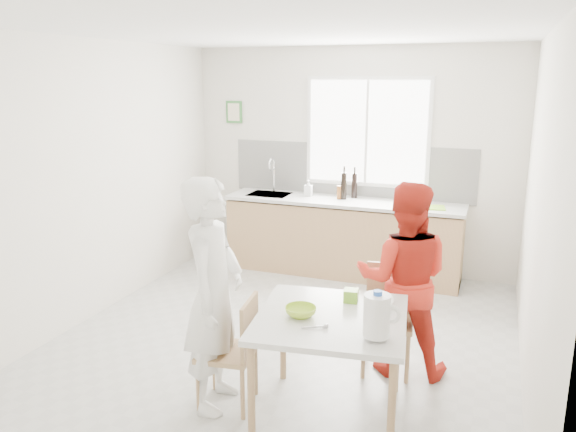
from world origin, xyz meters
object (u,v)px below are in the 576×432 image
object	(u,v)px
bowl_green	(301,311)
wine_bottle_b	(354,185)
bowl_white	(379,302)
chair_left	(235,347)
chair_far	(388,313)
dining_table	(331,327)
person_red	(404,279)
wine_bottle_a	(344,186)
milk_jug	(378,315)
person_white	(214,295)

from	to	relation	value
bowl_green	wine_bottle_b	bearing A→B (deg)	97.73
bowl_green	bowl_white	bearing A→B (deg)	38.71
bowl_white	chair_left	bearing A→B (deg)	-158.04
chair_far	bowl_white	xyz separation A→B (m)	(0.03, -0.57, 0.32)
chair_left	bowl_white	distance (m)	1.07
dining_table	person_red	xyz separation A→B (m)	(0.35, 0.84, 0.09)
chair_left	bowl_green	distance (m)	0.60
dining_table	chair_far	size ratio (longest dim) A/B	1.30
dining_table	wine_bottle_b	size ratio (longest dim) A/B	3.74
bowl_green	wine_bottle_a	bearing A→B (deg)	99.83
person_red	milk_jug	distance (m)	1.08
dining_table	wine_bottle_a	xyz separation A→B (m)	(-0.72, 2.97, 0.39)
chair_far	milk_jug	distance (m)	1.19
bowl_green	milk_jug	size ratio (longest dim) A/B	0.72
person_red	bowl_white	distance (m)	0.56
bowl_green	wine_bottle_a	distance (m)	3.11
milk_jug	bowl_green	bearing A→B (deg)	156.26
chair_left	wine_bottle_b	bearing A→B (deg)	171.20
person_white	bowl_green	world-z (taller)	person_white
dining_table	wine_bottle_b	world-z (taller)	wine_bottle_b
milk_jug	wine_bottle_b	world-z (taller)	wine_bottle_b
dining_table	wine_bottle_a	distance (m)	3.08
chair_left	wine_bottle_a	xyz separation A→B (m)	(-0.04, 3.07, 0.62)
bowl_green	person_white	bearing A→B (deg)	-176.74
chair_far	person_red	size ratio (longest dim) A/B	0.55
person_red	milk_jug	bearing A→B (deg)	82.85
milk_jug	wine_bottle_a	size ratio (longest dim) A/B	0.92
person_white	person_red	xyz separation A→B (m)	(1.18, 0.95, -0.06)
chair_left	chair_far	bearing A→B (deg)	128.17
wine_bottle_a	bowl_green	bearing A→B (deg)	-80.17
person_white	bowl_green	distance (m)	0.64
chair_far	bowl_white	world-z (taller)	chair_far
chair_left	milk_jug	bearing A→B (deg)	74.50
wine_bottle_a	chair_far	bearing A→B (deg)	-65.69
wine_bottle_a	person_white	bearing A→B (deg)	-92.03
person_white	chair_far	bearing A→B (deg)	-55.50
chair_far	wine_bottle_a	bearing A→B (deg)	106.55
dining_table	chair_left	world-z (taller)	chair_left
chair_left	person_red	distance (m)	1.43
milk_jug	person_white	bearing A→B (deg)	166.41
chair_left	chair_far	xyz separation A→B (m)	(0.92, 0.95, 0.02)
chair_far	person_white	bearing A→B (deg)	-145.50
bowl_green	wine_bottle_a	world-z (taller)	wine_bottle_a
wine_bottle_a	wine_bottle_b	distance (m)	0.16
person_white	bowl_white	bearing A→B (deg)	-77.59
milk_jug	wine_bottle_a	xyz separation A→B (m)	(-1.08, 3.21, 0.15)
chair_left	wine_bottle_a	distance (m)	3.13
dining_table	chair_far	xyz separation A→B (m)	(0.24, 0.86, -0.21)
dining_table	milk_jug	size ratio (longest dim) A/B	3.83
milk_jug	wine_bottle_b	xyz separation A→B (m)	(-0.98, 3.33, 0.14)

